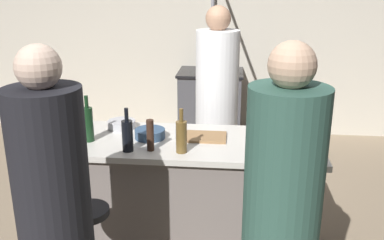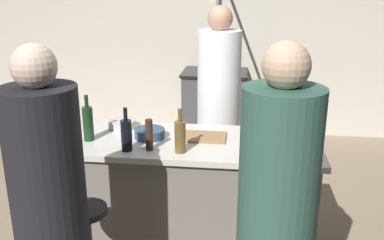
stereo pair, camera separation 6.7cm
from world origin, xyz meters
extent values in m
cube|color=beige|center=(0.00, 2.85, 1.30)|extent=(6.40, 0.16, 2.60)
cube|color=slate|center=(0.00, 0.00, 0.43)|extent=(1.72, 0.66, 0.86)
cube|color=beige|center=(0.00, 0.00, 0.88)|extent=(1.80, 0.72, 0.04)
cube|color=#47474C|center=(0.00, 2.45, 0.43)|extent=(0.76, 0.60, 0.86)
cube|color=black|center=(0.00, 2.45, 0.88)|extent=(0.80, 0.64, 0.03)
cylinder|color=white|center=(0.15, 0.86, 0.78)|extent=(0.37, 0.37, 1.57)
sphere|color=tan|center=(0.15, 0.86, 1.66)|extent=(0.21, 0.21, 0.21)
cylinder|color=black|center=(0.55, -0.62, 0.66)|extent=(0.26, 0.26, 0.04)
sphere|color=#D8AD8C|center=(0.54, -0.97, 1.62)|extent=(0.21, 0.21, 0.21)
cylinder|color=black|center=(-0.54, -0.62, 0.66)|extent=(0.26, 0.26, 0.04)
cylinder|color=black|center=(-0.56, -1.01, 0.75)|extent=(0.36, 0.36, 1.51)
sphere|color=beige|center=(-0.56, -1.01, 1.60)|extent=(0.21, 0.21, 0.21)
cylinder|color=gray|center=(0.00, 2.70, 1.07)|extent=(0.04, 0.04, 2.15)
cube|color=#997047|center=(0.09, 0.05, 0.91)|extent=(0.32, 0.22, 0.02)
cylinder|color=#382319|center=(-0.24, -0.21, 1.01)|extent=(0.05, 0.05, 0.21)
cylinder|color=#193D23|center=(0.52, 0.16, 1.02)|extent=(0.07, 0.07, 0.23)
cylinder|color=#193D23|center=(0.52, 0.16, 1.18)|extent=(0.03, 0.03, 0.08)
cylinder|color=brown|center=(-0.03, -0.22, 1.00)|extent=(0.07, 0.07, 0.21)
cylinder|color=brown|center=(-0.03, -0.22, 1.15)|extent=(0.03, 0.03, 0.08)
cylinder|color=#143319|center=(-0.69, -0.08, 1.02)|extent=(0.07, 0.07, 0.24)
cylinder|color=#143319|center=(-0.69, -0.08, 1.18)|extent=(0.03, 0.03, 0.08)
cylinder|color=black|center=(-0.38, -0.24, 1.00)|extent=(0.07, 0.07, 0.21)
cylinder|color=black|center=(-0.38, -0.24, 1.15)|extent=(0.03, 0.03, 0.08)
cylinder|color=silver|center=(0.45, 0.05, 0.90)|extent=(0.06, 0.06, 0.01)
cylinder|color=silver|center=(0.45, 0.05, 0.94)|extent=(0.01, 0.01, 0.07)
cone|color=silver|center=(0.45, 0.05, 1.01)|extent=(0.07, 0.07, 0.06)
cylinder|color=silver|center=(0.51, -0.23, 0.90)|extent=(0.06, 0.06, 0.01)
cylinder|color=silver|center=(0.51, -0.23, 0.94)|extent=(0.01, 0.01, 0.07)
cone|color=silver|center=(0.51, -0.23, 1.01)|extent=(0.07, 0.07, 0.06)
cylinder|color=#334C6B|center=(-0.28, 0.02, 0.93)|extent=(0.21, 0.21, 0.07)
cylinder|color=#B7B7BC|center=(-0.54, 0.21, 0.93)|extent=(0.21, 0.21, 0.06)
camera|label=1|loc=(0.30, -2.79, 1.96)|focal=40.26mm
camera|label=2|loc=(0.37, -2.78, 1.96)|focal=40.26mm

